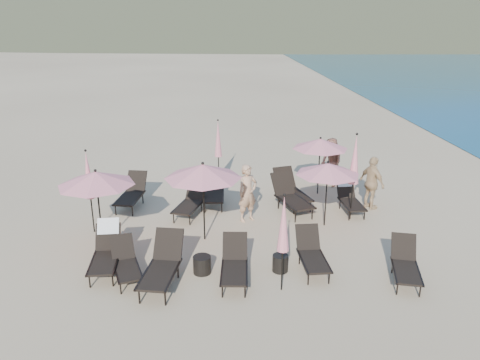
{
  "coord_description": "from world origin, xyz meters",
  "views": [
    {
      "loc": [
        -1.46,
        -10.14,
        5.82
      ],
      "look_at": [
        -0.8,
        3.5,
        1.1
      ],
      "focal_mm": 35.0,
      "sensor_mm": 36.0,
      "label": 1
    }
  ],
  "objects_px": {
    "lounger_8": "(214,190)",
    "umbrella_closed_0": "(284,224)",
    "lounger_1": "(126,262)",
    "lounger_4": "(312,253)",
    "lounger_6": "(132,193)",
    "umbrella_open_1": "(203,171)",
    "lounger_11": "(349,196)",
    "umbrella_open_3": "(320,144)",
    "lounger_9": "(291,189)",
    "umbrella_closed_2": "(88,175)",
    "lounger_5": "(406,263)",
    "side_table_0": "(202,265)",
    "beachgoer_c": "(372,183)",
    "umbrella_open_0": "(96,178)",
    "lounger_7": "(191,201)",
    "umbrella_closed_1": "(355,160)",
    "beachgoer_b": "(331,162)",
    "lounger_2": "(162,264)",
    "umbrella_open_2": "(328,169)",
    "beachgoer_a": "(248,193)",
    "umbrella_closed_3": "(218,139)",
    "lounger_3": "(234,263)",
    "lounger_10": "(291,196)",
    "side_table_1": "(280,263)"
  },
  "relations": [
    {
      "from": "umbrella_closed_0",
      "to": "beachgoer_b",
      "type": "xyz_separation_m",
      "value": [
        2.71,
        6.91,
        -0.73
      ]
    },
    {
      "from": "lounger_9",
      "to": "umbrella_closed_2",
      "type": "relative_size",
      "value": 0.79
    },
    {
      "from": "lounger_5",
      "to": "lounger_4",
      "type": "bearing_deg",
      "value": 177.86
    },
    {
      "from": "lounger_1",
      "to": "lounger_4",
      "type": "relative_size",
      "value": 0.99
    },
    {
      "from": "umbrella_closed_0",
      "to": "umbrella_closed_2",
      "type": "bearing_deg",
      "value": 146.52
    },
    {
      "from": "lounger_5",
      "to": "side_table_1",
      "type": "xyz_separation_m",
      "value": [
        -2.87,
        0.51,
        -0.2
      ]
    },
    {
      "from": "lounger_6",
      "to": "umbrella_open_0",
      "type": "bearing_deg",
      "value": -87.83
    },
    {
      "from": "beachgoer_a",
      "to": "beachgoer_b",
      "type": "distance_m",
      "value": 4.4
    },
    {
      "from": "lounger_8",
      "to": "umbrella_open_1",
      "type": "distance_m",
      "value": 3.09
    },
    {
      "from": "lounger_3",
      "to": "lounger_6",
      "type": "height_order",
      "value": "lounger_6"
    },
    {
      "from": "lounger_9",
      "to": "umbrella_open_2",
      "type": "bearing_deg",
      "value": -83.59
    },
    {
      "from": "lounger_7",
      "to": "lounger_8",
      "type": "bearing_deg",
      "value": 69.74
    },
    {
      "from": "umbrella_open_1",
      "to": "umbrella_closed_1",
      "type": "xyz_separation_m",
      "value": [
        4.43,
        1.2,
        -0.11
      ]
    },
    {
      "from": "lounger_5",
      "to": "lounger_8",
      "type": "distance_m",
      "value": 6.75
    },
    {
      "from": "lounger_4",
      "to": "side_table_0",
      "type": "xyz_separation_m",
      "value": [
        -2.67,
        -0.08,
        -0.2
      ]
    },
    {
      "from": "lounger_7",
      "to": "lounger_10",
      "type": "xyz_separation_m",
      "value": [
        3.17,
        0.15,
        0.06
      ]
    },
    {
      "from": "lounger_1",
      "to": "lounger_5",
      "type": "bearing_deg",
      "value": -22.0
    },
    {
      "from": "lounger_3",
      "to": "umbrella_open_2",
      "type": "height_order",
      "value": "umbrella_open_2"
    },
    {
      "from": "lounger_1",
      "to": "beachgoer_a",
      "type": "height_order",
      "value": "beachgoer_a"
    },
    {
      "from": "umbrella_closed_0",
      "to": "umbrella_closed_1",
      "type": "bearing_deg",
      "value": 55.74
    },
    {
      "from": "lounger_1",
      "to": "lounger_5",
      "type": "xyz_separation_m",
      "value": [
        6.55,
        -0.4,
        0.02
      ]
    },
    {
      "from": "lounger_7",
      "to": "lounger_11",
      "type": "distance_m",
      "value": 5.03
    },
    {
      "from": "lounger_5",
      "to": "umbrella_open_1",
      "type": "relative_size",
      "value": 0.73
    },
    {
      "from": "umbrella_closed_2",
      "to": "umbrella_closed_3",
      "type": "xyz_separation_m",
      "value": [
        3.61,
        4.08,
        -0.03
      ]
    },
    {
      "from": "lounger_8",
      "to": "beachgoer_b",
      "type": "bearing_deg",
      "value": 21.51
    },
    {
      "from": "umbrella_closed_1",
      "to": "beachgoer_a",
      "type": "relative_size",
      "value": 1.53
    },
    {
      "from": "lounger_8",
      "to": "umbrella_closed_0",
      "type": "height_order",
      "value": "umbrella_closed_0"
    },
    {
      "from": "lounger_6",
      "to": "umbrella_open_0",
      "type": "relative_size",
      "value": 0.84
    },
    {
      "from": "lounger_11",
      "to": "umbrella_open_2",
      "type": "distance_m",
      "value": 1.99
    },
    {
      "from": "umbrella_open_3",
      "to": "beachgoer_c",
      "type": "height_order",
      "value": "umbrella_open_3"
    },
    {
      "from": "lounger_6",
      "to": "umbrella_closed_0",
      "type": "bearing_deg",
      "value": -42.0
    },
    {
      "from": "umbrella_closed_3",
      "to": "lounger_3",
      "type": "bearing_deg",
      "value": -87.25
    },
    {
      "from": "side_table_1",
      "to": "umbrella_closed_2",
      "type": "bearing_deg",
      "value": 154.05
    },
    {
      "from": "side_table_0",
      "to": "beachgoer_c",
      "type": "relative_size",
      "value": 0.25
    },
    {
      "from": "lounger_2",
      "to": "beachgoer_b",
      "type": "xyz_separation_m",
      "value": [
        5.42,
        6.5,
        0.39
      ]
    },
    {
      "from": "lounger_1",
      "to": "umbrella_open_3",
      "type": "bearing_deg",
      "value": 24.81
    },
    {
      "from": "lounger_2",
      "to": "umbrella_open_2",
      "type": "xyz_separation_m",
      "value": [
        4.45,
        3.03,
        1.27
      ]
    },
    {
      "from": "side_table_0",
      "to": "beachgoer_c",
      "type": "height_order",
      "value": "beachgoer_c"
    },
    {
      "from": "lounger_8",
      "to": "lounger_9",
      "type": "distance_m",
      "value": 2.56
    },
    {
      "from": "lounger_4",
      "to": "lounger_1",
      "type": "bearing_deg",
      "value": -179.84
    },
    {
      "from": "lounger_5",
      "to": "lounger_11",
      "type": "height_order",
      "value": "lounger_11"
    },
    {
      "from": "lounger_2",
      "to": "lounger_10",
      "type": "bearing_deg",
      "value": 58.84
    },
    {
      "from": "lounger_1",
      "to": "lounger_5",
      "type": "distance_m",
      "value": 6.56
    },
    {
      "from": "umbrella_open_2",
      "to": "umbrella_closed_2",
      "type": "distance_m",
      "value": 6.73
    },
    {
      "from": "lounger_10",
      "to": "lounger_4",
      "type": "bearing_deg",
      "value": -109.62
    },
    {
      "from": "umbrella_closed_0",
      "to": "umbrella_closed_3",
      "type": "xyz_separation_m",
      "value": [
        -1.38,
        7.39,
        0.06
      ]
    },
    {
      "from": "lounger_11",
      "to": "umbrella_open_3",
      "type": "xyz_separation_m",
      "value": [
        -0.68,
        1.53,
        1.34
      ]
    },
    {
      "from": "lounger_9",
      "to": "umbrella_closed_1",
      "type": "xyz_separation_m",
      "value": [
        1.63,
        -1.34,
        1.39
      ]
    },
    {
      "from": "lounger_9",
      "to": "beachgoer_b",
      "type": "height_order",
      "value": "beachgoer_b"
    },
    {
      "from": "side_table_1",
      "to": "beachgoer_b",
      "type": "distance_m",
      "value": 6.65
    }
  ]
}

